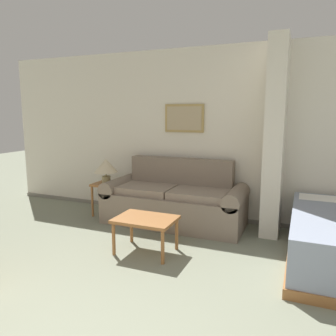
# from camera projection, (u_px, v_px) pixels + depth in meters

# --- Properties ---
(wall_back) EXTENTS (7.45, 0.16, 2.60)m
(wall_back) POSITION_uv_depth(u_px,v_px,m) (211.00, 135.00, 4.99)
(wall_back) COLOR silver
(wall_back) RESTS_ON ground_plane
(wall_partition_pillar) EXTENTS (0.24, 0.56, 2.60)m
(wall_partition_pillar) POSITION_uv_depth(u_px,v_px,m) (275.00, 138.00, 4.32)
(wall_partition_pillar) COLOR silver
(wall_partition_pillar) RESTS_ON ground_plane
(couch) EXTENTS (2.09, 0.84, 0.94)m
(couch) POSITION_uv_depth(u_px,v_px,m) (174.00, 201.00, 4.87)
(couch) COLOR gray
(couch) RESTS_ON ground_plane
(coffee_table) EXTENTS (0.70, 0.51, 0.42)m
(coffee_table) POSITION_uv_depth(u_px,v_px,m) (146.00, 222.00, 3.83)
(coffee_table) COLOR #996033
(coffee_table) RESTS_ON ground_plane
(side_table) EXTENTS (0.39, 0.39, 0.52)m
(side_table) POSITION_uv_depth(u_px,v_px,m) (107.00, 189.00, 5.25)
(side_table) COLOR #996033
(side_table) RESTS_ON ground_plane
(table_lamp) EXTENTS (0.38, 0.38, 0.39)m
(table_lamp) POSITION_uv_depth(u_px,v_px,m) (106.00, 166.00, 5.19)
(table_lamp) COLOR tan
(table_lamp) RESTS_ON side_table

